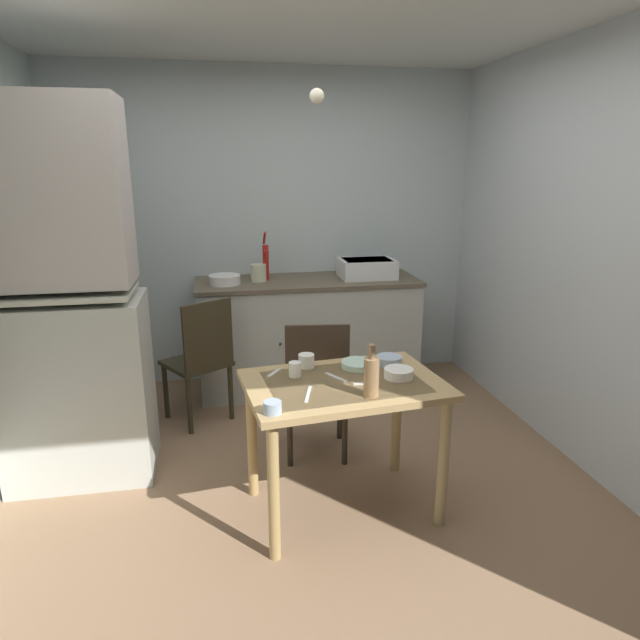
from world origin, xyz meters
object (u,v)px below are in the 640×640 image
object	(u,v)px
dining_table	(344,402)
chair_by_counter	(201,358)
hutch_cabinet	(69,312)
mixing_bowl_counter	(224,280)
hand_pump	(266,259)
serving_bowl_wide	(389,360)
mug_tall	(306,361)
glass_bottle	(371,376)
sink_basin	(367,268)
chair_far_side	(316,386)

from	to	relation	value
dining_table	chair_by_counter	bearing A→B (deg)	121.83
hutch_cabinet	mixing_bowl_counter	distance (m)	1.37
hutch_cabinet	hand_pump	world-z (taller)	hutch_cabinet
mixing_bowl_counter	serving_bowl_wide	size ratio (longest dim) A/B	1.72
mixing_bowl_counter	dining_table	distance (m)	1.82
mixing_bowl_counter	mug_tall	xyz separation A→B (m)	(0.40, -1.46, -0.17)
dining_table	glass_bottle	size ratio (longest dim) A/B	4.13
sink_basin	glass_bottle	world-z (taller)	sink_basin
hutch_cabinet	hand_pump	size ratio (longest dim) A/B	5.57
sink_basin	serving_bowl_wide	world-z (taller)	sink_basin
sink_basin	serving_bowl_wide	size ratio (longest dim) A/B	3.09
mug_tall	hutch_cabinet	bearing A→B (deg)	162.07
glass_bottle	chair_by_counter	bearing A→B (deg)	120.74
chair_far_side	glass_bottle	world-z (taller)	glass_bottle
chair_far_side	mug_tall	distance (m)	0.46
hutch_cabinet	hand_pump	distance (m)	1.67
dining_table	chair_far_side	size ratio (longest dim) A/B	1.17
hutch_cabinet	serving_bowl_wide	size ratio (longest dim) A/B	15.25
chair_far_side	glass_bottle	bearing A→B (deg)	-80.65
sink_basin	chair_by_counter	world-z (taller)	sink_basin
sink_basin	chair_by_counter	distance (m)	1.54
sink_basin	glass_bottle	size ratio (longest dim) A/B	1.70
mixing_bowl_counter	hand_pump	bearing A→B (deg)	15.97
sink_basin	chair_far_side	xyz separation A→B (m)	(-0.64, -1.18, -0.50)
hand_pump	glass_bottle	xyz separation A→B (m)	(0.31, -1.99, -0.24)
chair_by_counter	glass_bottle	distance (m)	1.69
dining_table	mug_tall	xyz separation A→B (m)	(-0.16, 0.24, 0.15)
sink_basin	hand_pump	bearing A→B (deg)	176.85
glass_bottle	dining_table	bearing A→B (deg)	113.41
hand_pump	mug_tall	bearing A→B (deg)	-87.42
hutch_cabinet	dining_table	bearing A→B (deg)	-24.43
chair_by_counter	glass_bottle	xyz separation A→B (m)	(0.84, -1.42, 0.36)
hand_pump	mug_tall	world-z (taller)	hand_pump
dining_table	mug_tall	size ratio (longest dim) A/B	12.29
chair_by_counter	serving_bowl_wide	world-z (taller)	chair_by_counter
dining_table	glass_bottle	xyz separation A→B (m)	(0.09, -0.20, 0.22)
sink_basin	mug_tall	xyz separation A→B (m)	(-0.75, -1.51, -0.21)
hand_pump	mixing_bowl_counter	world-z (taller)	hand_pump
chair_far_side	chair_by_counter	xyz separation A→B (m)	(-0.72, 0.65, -0.00)
hand_pump	chair_far_side	xyz separation A→B (m)	(0.19, -1.23, -0.59)
chair_far_side	serving_bowl_wide	bearing A→B (deg)	-46.93
chair_far_side	mixing_bowl_counter	bearing A→B (deg)	114.65
mug_tall	glass_bottle	bearing A→B (deg)	-61.00
hand_pump	chair_by_counter	xyz separation A→B (m)	(-0.53, -0.58, -0.60)
mug_tall	chair_far_side	bearing A→B (deg)	70.69
dining_table	mug_tall	bearing A→B (deg)	123.19
sink_basin	mug_tall	distance (m)	1.70
chair_far_side	sink_basin	bearing A→B (deg)	61.69
sink_basin	glass_bottle	bearing A→B (deg)	-104.65
hand_pump	glass_bottle	size ratio (longest dim) A/B	1.50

